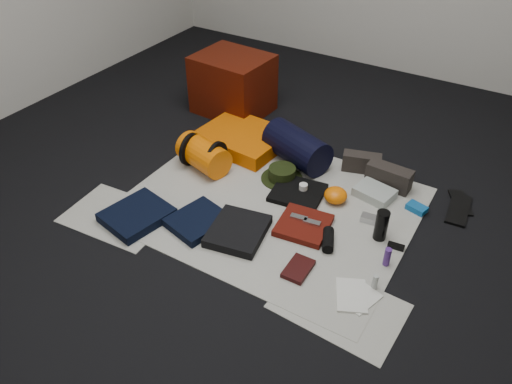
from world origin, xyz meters
The scene contains 37 objects.
floor centered at (0.00, 0.00, -0.01)m, with size 4.50×4.50×0.02m, color black.
newspaper_mat centered at (0.00, 0.00, 0.00)m, with size 1.60×1.30×0.01m, color beige.
newspaper_sheet_front_left centered at (-0.70, -0.55, 0.00)m, with size 0.58×0.40×0.00m, color beige.
newspaper_sheet_front_right centered at (0.65, -0.50, 0.00)m, with size 0.58×0.40×0.00m, color beige.
red_cabinet centered at (-0.83, 0.87, 0.22)m, with size 0.52×0.44×0.44m, color #4A1105.
sleeping_pad centered at (-0.50, 0.47, 0.06)m, with size 0.55×0.45×0.10m, color #D95C02.
stuff_sack centered at (-0.56, 0.10, 0.11)m, with size 0.20×0.20×0.34m, color #E36103.
sack_strap_left centered at (-0.66, 0.10, 0.11)m, with size 0.22×0.22×0.03m, color black.
sack_strap_right centered at (-0.46, 0.10, 0.11)m, with size 0.22×0.22×0.03m, color black.
navy_duffel centered at (-0.08, 0.47, 0.12)m, with size 0.23×0.23×0.44m, color black.
boonie_brim centered at (-0.07, 0.25, 0.01)m, with size 0.26×0.26×0.01m, color black.
boonie_crown centered at (-0.07, 0.25, 0.05)m, with size 0.17×0.17×0.07m, color black.
hiking_boot_left centered at (0.32, 0.60, 0.07)m, with size 0.24×0.09×0.12m, color #2C2622.
hiking_boot_right centered at (0.53, 0.52, 0.07)m, with size 0.27×0.10×0.14m, color #2C2622.
flip_flop_left centered at (0.95, 0.58, 0.01)m, with size 0.09×0.24×0.01m, color black.
flip_flop_right centered at (0.96, 0.51, 0.01)m, with size 0.11×0.30×0.02m, color black.
trousers_navy_a centered at (-0.58, -0.51, 0.03)m, with size 0.30×0.35×0.05m, color black.
trousers_navy_b centered at (-0.26, -0.37, 0.03)m, with size 0.26×0.30×0.05m, color black.
trousers_charcoal centered at (-0.02, -0.33, 0.03)m, with size 0.29×0.33×0.05m, color black.
black_tshirt centered at (0.09, 0.16, 0.02)m, with size 0.30×0.28×0.03m, color black.
red_shirt centered at (0.26, -0.09, 0.02)m, with size 0.27×0.27×0.04m, color #4F0F08.
orange_stuff_sack centered at (0.31, 0.21, 0.05)m, with size 0.14×0.14×0.09m, color #E36103.
first_aid_pouch centered at (0.49, 0.38, 0.03)m, with size 0.22×0.17×0.06m, color #979F98.
water_bottle centered at (0.65, 0.04, 0.09)m, with size 0.07×0.07×0.18m, color black.
speaker centered at (0.43, -0.14, 0.04)m, with size 0.06×0.06×0.16m, color black.
compact_camera centered at (0.55, 0.15, 0.02)m, with size 0.09×0.06×0.04m, color #AFAFB4.
cyan_case centered at (0.75, 0.38, 0.02)m, with size 0.11×0.07×0.04m, color #0E5290.
toiletry_purple centered at (0.75, -0.13, 0.06)m, with size 0.04×0.04×0.10m, color #472473.
toiletry_clear centered at (0.75, -0.31, 0.05)m, with size 0.03×0.03×0.08m, color #A3A8A4.
paperback_book centered at (0.38, -0.40, 0.02)m, with size 0.11×0.18×0.02m, color black.
map_booklet centered at (0.68, -0.42, 0.01)m, with size 0.14×0.21×0.01m, color silver.
map_printout centered at (0.72, -0.40, 0.01)m, with size 0.14×0.18×0.01m, color silver.
sunglasses centered at (0.75, 0.01, 0.02)m, with size 0.09×0.03×0.02m, color black.
key_cluster centered at (-0.66, -0.60, 0.01)m, with size 0.08×0.08×0.01m, color #AFAFB4.
tape_roll centered at (0.11, 0.19, 0.05)m, with size 0.05×0.05×0.04m, color silver.
energy_bar_a centered at (0.22, -0.07, 0.05)m, with size 0.10×0.04×0.01m, color #AFAFB4.
energy_bar_b centered at (0.30, -0.07, 0.05)m, with size 0.10×0.04×0.01m, color #AFAFB4.
Camera 1 is at (1.11, -2.01, 1.84)m, focal length 35.00 mm.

